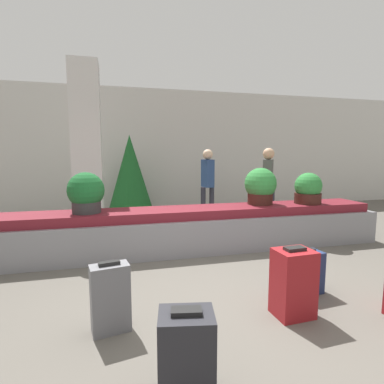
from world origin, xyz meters
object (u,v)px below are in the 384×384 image
at_px(suitcase_0, 305,272).
at_px(potted_plant_1, 308,189).
at_px(pillar, 87,149).
at_px(suitcase_4, 293,283).
at_px(suitcase_1, 186,354).
at_px(potted_plant_2, 86,193).
at_px(potted_plant_0, 260,186).
at_px(traveler_1, 268,181).
at_px(decorated_tree, 130,173).
at_px(traveler_0, 208,179).
at_px(suitcase_3, 110,298).

height_order(suitcase_0, potted_plant_1, potted_plant_1).
distance_m(pillar, suitcase_4, 4.46).
xyz_separation_m(suitcase_1, potted_plant_2, (-0.81, 2.78, 0.68)).
distance_m(pillar, potted_plant_0, 3.29).
xyz_separation_m(suitcase_4, traveler_1, (1.36, 3.05, 0.64)).
bearing_deg(traveler_1, potted_plant_2, -41.44).
relative_size(potted_plant_2, decorated_tree, 0.30).
bearing_deg(potted_plant_2, potted_plant_0, 1.76).
bearing_deg(suitcase_4, suitcase_1, -153.11).
height_order(potted_plant_1, traveler_0, traveler_0).
xyz_separation_m(potted_plant_2, traveler_1, (3.34, 0.94, 0.01)).
bearing_deg(decorated_tree, potted_plant_2, -104.78).
bearing_deg(pillar, potted_plant_2, -86.32).
xyz_separation_m(suitcase_1, suitcase_3, (-0.46, 0.82, 0.02)).
bearing_deg(traveler_0, pillar, 87.59).
height_order(suitcase_1, decorated_tree, decorated_tree).
height_order(suitcase_3, traveler_0, traveler_0).
distance_m(suitcase_1, potted_plant_1, 3.93).
xyz_separation_m(suitcase_3, suitcase_4, (1.63, -0.15, 0.02)).
bearing_deg(suitcase_3, potted_plant_1, 20.04).
bearing_deg(potted_plant_1, suitcase_0, -125.13).
distance_m(suitcase_3, traveler_1, 4.22).
distance_m(pillar, decorated_tree, 1.55).
height_order(potted_plant_0, decorated_tree, decorated_tree).
relative_size(suitcase_4, potted_plant_1, 1.25).
bearing_deg(suitcase_1, suitcase_3, 130.09).
bearing_deg(potted_plant_0, suitcase_3, -139.49).
bearing_deg(decorated_tree, traveler_1, -35.50).
height_order(pillar, traveler_0, pillar).
xyz_separation_m(potted_plant_2, decorated_tree, (0.74, 2.79, 0.12)).
distance_m(suitcase_0, potted_plant_2, 3.02).
bearing_deg(decorated_tree, suitcase_0, -70.04).
bearing_deg(potted_plant_0, potted_plant_2, -178.24).
bearing_deg(suitcase_0, potted_plant_2, 139.16).
height_order(potted_plant_2, decorated_tree, decorated_tree).
distance_m(suitcase_4, potted_plant_2, 2.96).
distance_m(suitcase_0, decorated_tree, 4.88).
bearing_deg(suitcase_1, traveler_1, 66.49).
xyz_separation_m(potted_plant_0, traveler_1, (0.60, 0.86, -0.00)).
bearing_deg(pillar, potted_plant_0, -28.25).
distance_m(suitcase_4, decorated_tree, 5.12).
height_order(pillar, traveler_1, pillar).
bearing_deg(traveler_1, suitcase_1, -1.32).
relative_size(suitcase_0, suitcase_4, 0.74).
height_order(suitcase_0, traveler_1, traveler_1).
xyz_separation_m(suitcase_1, suitcase_4, (1.17, 0.67, 0.04)).
bearing_deg(potted_plant_1, suitcase_1, -135.09).
xyz_separation_m(suitcase_3, decorated_tree, (0.39, 4.75, 0.77)).
relative_size(potted_plant_0, potted_plant_1, 1.16).
distance_m(suitcase_1, traveler_1, 4.55).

